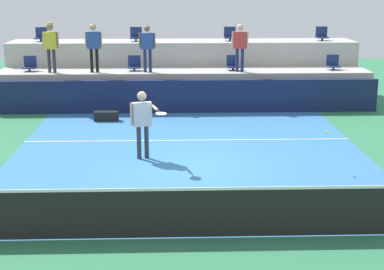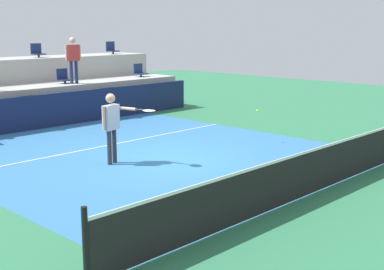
{
  "view_description": "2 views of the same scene",
  "coord_description": "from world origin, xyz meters",
  "views": [
    {
      "loc": [
        -0.43,
        -13.29,
        4.27
      ],
      "look_at": [
        -0.01,
        -1.44,
        1.16
      ],
      "focal_mm": 54.86,
      "sensor_mm": 36.0,
      "label": 1
    },
    {
      "loc": [
        -8.74,
        -9.27,
        3.24
      ],
      "look_at": [
        -0.18,
        -1.0,
        0.8
      ],
      "focal_mm": 49.74,
      "sensor_mm": 36.0,
      "label": 2
    }
  ],
  "objects": [
    {
      "name": "court_inner_paint",
      "position": [
        0.0,
        1.0,
        0.0
      ],
      "size": [
        9.0,
        10.0,
        0.01
      ],
      "primitive_type": "cube",
      "color": "teal",
      "rests_on": "ground_plane"
    },
    {
      "name": "spectator_leaning_on_rail",
      "position": [
        -3.07,
        6.85,
        2.24
      ],
      "size": [
        0.58,
        0.24,
        1.65
      ],
      "color": "black",
      "rests_on": "seating_tier_lower"
    },
    {
      "name": "stadium_chair_upper_far_right",
      "position": [
        5.3,
        9.03,
        2.31
      ],
      "size": [
        0.44,
        0.4,
        0.52
      ],
      "color": "#2D2D33",
      "rests_on": "seating_tier_upper"
    },
    {
      "name": "equipment_bag",
      "position": [
        -2.51,
        4.87,
        0.15
      ],
      "size": [
        0.76,
        0.28,
        0.3
      ],
      "primitive_type": "cube",
      "color": "black",
      "rests_on": "ground_plane"
    },
    {
      "name": "stadium_chair_lower_far_left",
      "position": [
        -5.37,
        7.23,
        1.46
      ],
      "size": [
        0.44,
        0.4,
        0.52
      ],
      "color": "#2D2D33",
      "rests_on": "seating_tier_lower"
    },
    {
      "name": "spectator_in_white",
      "position": [
        1.92,
        6.85,
        2.22
      ],
      "size": [
        0.58,
        0.27,
        1.63
      ],
      "color": "navy",
      "rests_on": "seating_tier_lower"
    },
    {
      "name": "spectator_with_hat",
      "position": [
        -4.52,
        6.85,
        2.28
      ],
      "size": [
        0.58,
        0.45,
        1.69
      ],
      "color": "#2D2D33",
      "rests_on": "seating_tier_lower"
    },
    {
      "name": "stadium_chair_lower_left",
      "position": [
        -1.74,
        7.23,
        1.46
      ],
      "size": [
        0.44,
        0.4,
        0.52
      ],
      "color": "#2D2D33",
      "rests_on": "seating_tier_lower"
    },
    {
      "name": "stadium_chair_lower_right",
      "position": [
        1.73,
        7.23,
        1.46
      ],
      "size": [
        0.44,
        0.4,
        0.52
      ],
      "color": "#2D2D33",
      "rests_on": "seating_tier_lower"
    },
    {
      "name": "stadium_chair_upper_far_left",
      "position": [
        -5.3,
        9.03,
        2.31
      ],
      "size": [
        0.44,
        0.4,
        0.52
      ],
      "color": "#2D2D33",
      "rests_on": "seating_tier_upper"
    },
    {
      "name": "seating_tier_upper",
      "position": [
        0.0,
        9.1,
        1.05
      ],
      "size": [
        13.0,
        1.8,
        2.1
      ],
      "primitive_type": "cube",
      "color": "#ADAAA3",
      "rests_on": "ground_plane"
    },
    {
      "name": "ground_plane",
      "position": [
        0.0,
        0.0,
        0.0
      ],
      "size": [
        40.0,
        40.0,
        0.0
      ],
      "primitive_type": "plane",
      "color": "#2D754C"
    },
    {
      "name": "tennis_player",
      "position": [
        -1.14,
        0.69,
        1.04
      ],
      "size": [
        0.94,
        1.15,
        1.7
      ],
      "color": "#2D2D33",
      "rests_on": "ground_plane"
    },
    {
      "name": "stadium_chair_lower_far_right",
      "position": [
        5.29,
        7.23,
        1.46
      ],
      "size": [
        0.44,
        0.4,
        0.52
      ],
      "color": "#2D2D33",
      "rests_on": "seating_tier_lower"
    },
    {
      "name": "stadium_chair_upper_right",
      "position": [
        1.79,
        9.03,
        2.31
      ],
      "size": [
        0.44,
        0.4,
        0.52
      ],
      "color": "#2D2D33",
      "rests_on": "seating_tier_upper"
    },
    {
      "name": "tennis_ball",
      "position": [
        3.14,
        -0.35,
        0.92
      ],
      "size": [
        0.07,
        0.07,
        0.07
      ],
      "color": "#CCE033"
    },
    {
      "name": "spectator_in_grey",
      "position": [
        -1.25,
        6.85,
        2.2
      ],
      "size": [
        0.56,
        0.21,
        1.59
      ],
      "color": "navy",
      "rests_on": "seating_tier_lower"
    },
    {
      "name": "stadium_chair_upper_left",
      "position": [
        -1.76,
        9.03,
        2.31
      ],
      "size": [
        0.44,
        0.4,
        0.52
      ],
      "color": "#2D2D33",
      "rests_on": "seating_tier_upper"
    },
    {
      "name": "court_service_line",
      "position": [
        0.0,
        2.4,
        0.01
      ],
      "size": [
        9.0,
        0.06,
        0.0
      ],
      "primitive_type": "cube",
      "color": "white",
      "rests_on": "ground_plane"
    },
    {
      "name": "sponsor_backboard",
      "position": [
        0.0,
        6.0,
        0.55
      ],
      "size": [
        13.0,
        0.16,
        1.1
      ],
      "primitive_type": "cube",
      "color": "#141E42",
      "rests_on": "ground_plane"
    },
    {
      "name": "seating_tier_lower",
      "position": [
        0.0,
        7.3,
        0.62
      ],
      "size": [
        13.0,
        1.8,
        1.25
      ],
      "primitive_type": "cube",
      "color": "#ADAAA3",
      "rests_on": "ground_plane"
    },
    {
      "name": "tennis_net",
      "position": [
        0.0,
        -4.0,
        0.5
      ],
      "size": [
        10.48,
        0.08,
        1.07
      ],
      "color": "black",
      "rests_on": "ground_plane"
    }
  ]
}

